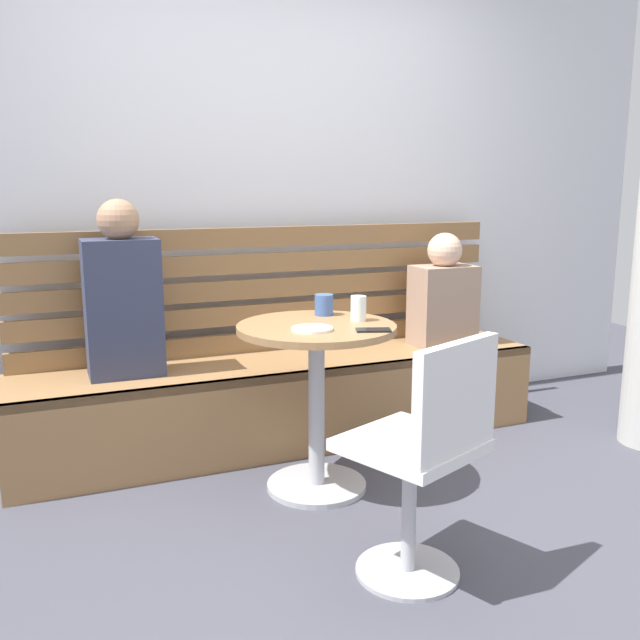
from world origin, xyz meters
TOP-DOWN VIEW (x-y plane):
  - ground at (0.00, 0.00)m, footprint 8.00×8.00m
  - back_wall at (0.00, 1.64)m, footprint 5.20×0.10m
  - booth_bench at (0.00, 1.20)m, footprint 2.70×0.52m
  - booth_backrest at (0.00, 1.44)m, footprint 2.65×0.04m
  - cafe_table at (-0.07, 0.62)m, footprint 0.68×0.68m
  - white_chair at (-0.01, -0.19)m, footprint 0.52×0.52m
  - person_adult at (-0.79, 1.23)m, footprint 0.34×0.22m
  - person_child_left at (0.93, 1.18)m, footprint 0.34×0.22m
  - cup_mug_blue at (0.05, 0.81)m, footprint 0.08×0.08m
  - cup_water_clear at (0.13, 0.62)m, footprint 0.07×0.07m
  - plate_small at (-0.13, 0.52)m, footprint 0.17×0.17m
  - phone_on_table at (0.10, 0.41)m, footprint 0.16×0.11m

SIDE VIEW (x-z plane):
  - ground at x=0.00m, z-range 0.00..0.00m
  - booth_bench at x=0.00m, z-range 0.00..0.44m
  - white_chair at x=-0.01m, z-range 0.04..0.89m
  - cafe_table at x=-0.07m, z-range 0.15..0.89m
  - person_child_left at x=0.93m, z-range 0.40..1.03m
  - phone_on_table at x=0.10m, z-range 0.74..0.75m
  - plate_small at x=-0.13m, z-range 0.74..0.75m
  - booth_backrest at x=0.00m, z-range 0.44..1.11m
  - cup_mug_blue at x=0.05m, z-range 0.74..0.83m
  - cup_water_clear at x=0.13m, z-range 0.74..0.85m
  - person_adult at x=-0.79m, z-range 0.40..1.22m
  - back_wall at x=0.00m, z-range 0.00..2.90m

